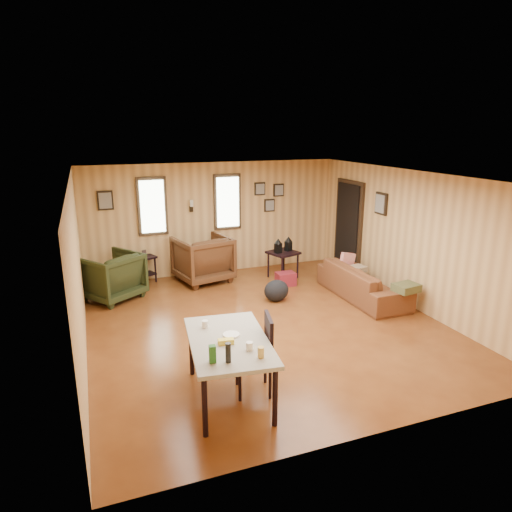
{
  "coord_description": "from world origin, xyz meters",
  "views": [
    {
      "loc": [
        -2.54,
        -6.4,
        3.11
      ],
      "look_at": [
        0.0,
        0.4,
        1.05
      ],
      "focal_mm": 32.0,
      "sensor_mm": 36.0,
      "label": 1
    }
  ],
  "objects_px": {
    "recliner_brown": "(203,257)",
    "end_table": "(141,264)",
    "recliner_green": "(111,274)",
    "dining_table": "(229,345)",
    "sofa": "(363,277)",
    "side_table": "(283,250)"
  },
  "relations": [
    {
      "from": "sofa",
      "to": "recliner_green",
      "type": "bearing_deg",
      "value": 69.95
    },
    {
      "from": "recliner_green",
      "to": "dining_table",
      "type": "relative_size",
      "value": 0.61
    },
    {
      "from": "recliner_brown",
      "to": "end_table",
      "type": "height_order",
      "value": "recliner_brown"
    },
    {
      "from": "recliner_green",
      "to": "end_table",
      "type": "relative_size",
      "value": 1.42
    },
    {
      "from": "recliner_green",
      "to": "side_table",
      "type": "height_order",
      "value": "recliner_green"
    },
    {
      "from": "end_table",
      "to": "dining_table",
      "type": "relative_size",
      "value": 0.43
    },
    {
      "from": "side_table",
      "to": "dining_table",
      "type": "height_order",
      "value": "dining_table"
    },
    {
      "from": "sofa",
      "to": "side_table",
      "type": "xyz_separation_m",
      "value": [
        -0.93,
        1.6,
        0.2
      ]
    },
    {
      "from": "side_table",
      "to": "end_table",
      "type": "bearing_deg",
      "value": 165.17
    },
    {
      "from": "dining_table",
      "to": "end_table",
      "type": "bearing_deg",
      "value": 102.25
    },
    {
      "from": "recliner_brown",
      "to": "sofa",
      "type": "bearing_deg",
      "value": 129.37
    },
    {
      "from": "side_table",
      "to": "recliner_green",
      "type": "bearing_deg",
      "value": -179.61
    },
    {
      "from": "recliner_green",
      "to": "side_table",
      "type": "bearing_deg",
      "value": 145.39
    },
    {
      "from": "sofa",
      "to": "side_table",
      "type": "relative_size",
      "value": 2.34
    },
    {
      "from": "recliner_green",
      "to": "sofa",
      "type": "bearing_deg",
      "value": 125.28
    },
    {
      "from": "recliner_green",
      "to": "end_table",
      "type": "distance_m",
      "value": 1.0
    },
    {
      "from": "recliner_brown",
      "to": "dining_table",
      "type": "bearing_deg",
      "value": 67.04
    },
    {
      "from": "recliner_green",
      "to": "dining_table",
      "type": "height_order",
      "value": "dining_table"
    },
    {
      "from": "side_table",
      "to": "dining_table",
      "type": "xyz_separation_m",
      "value": [
        -2.41,
        -3.91,
        0.09
      ]
    },
    {
      "from": "sofa",
      "to": "recliner_green",
      "type": "xyz_separation_m",
      "value": [
        -4.41,
        1.58,
        0.08
      ]
    },
    {
      "from": "end_table",
      "to": "dining_table",
      "type": "distance_m",
      "value": 4.7
    },
    {
      "from": "end_table",
      "to": "recliner_green",
      "type": "bearing_deg",
      "value": -128.39
    }
  ]
}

